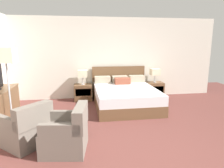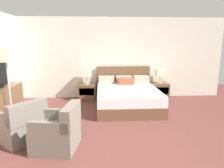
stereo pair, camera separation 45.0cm
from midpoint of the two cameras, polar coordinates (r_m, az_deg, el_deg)
The scene contains 11 objects.
ground_plane at distance 3.40m, azimuth 8.17°, elevation -19.21°, with size 10.32×10.32×0.00m, color brown.
wall_back at distance 6.37m, azimuth 2.31°, elevation 7.35°, with size 7.03×0.06×2.51m, color silver.
bed at distance 5.56m, azimuth 6.57°, elevation -3.45°, with size 1.69×2.05×1.01m.
nightstand_left at distance 6.21m, azimuth -5.07°, elevation -2.25°, with size 0.53×0.41×0.49m.
nightstand_right at distance 6.55m, azimuth 15.36°, elevation -1.90°, with size 0.53×0.41×0.49m.
table_lamp_left at distance 6.10m, azimuth -5.17°, elevation 3.03°, with size 0.28×0.28×0.44m.
table_lamp_right at distance 6.44m, azimuth 15.63°, elevation 3.10°, with size 0.28×0.28×0.44m.
dresser at distance 4.97m, azimuth -27.12°, elevation -5.27°, with size 0.53×1.41×0.77m.
armchair_by_window at distance 3.89m, azimuth -21.24°, elevation -11.06°, with size 0.97×0.97×0.76m.
armchair_companion at distance 3.47m, azimuth -11.40°, elevation -13.34°, with size 0.78×0.77×0.76m.
floor_lamp at distance 4.30m, azimuth -25.37°, elevation 6.14°, with size 0.34×0.34×1.66m.
Camera 2 is at (-0.40, -2.88, 1.74)m, focal length 32.00 mm.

